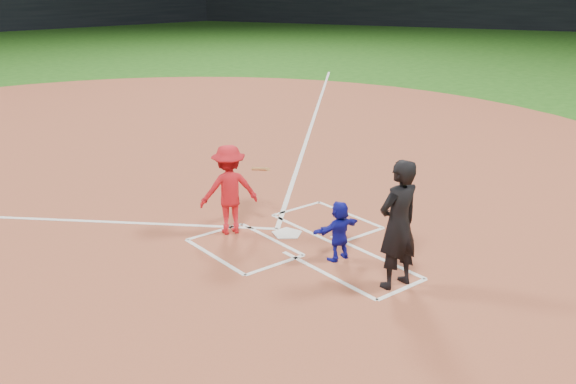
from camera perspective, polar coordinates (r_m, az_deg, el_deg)
ground at (r=11.82m, az=-0.08°, el=-3.80°), size 120.00×120.00×0.00m
home_plate_dirt at (r=16.67m, az=-13.09°, el=2.56°), size 28.00×28.00×0.01m
stadium_wall_right at (r=58.72m, az=18.22°, el=15.17°), size 31.04×52.56×3.20m
home_plate at (r=11.82m, az=-0.08°, el=-3.71°), size 0.60×0.60×0.02m
catcher at (r=10.66m, az=4.58°, el=-3.43°), size 0.95×0.32×1.02m
umpire at (r=9.69m, az=9.77°, el=-2.87°), size 0.76×0.51×2.01m
chalk_markings at (r=16.05m, az=-11.96°, el=2.04°), size 28.35×17.32×0.01m
batter_at_plate at (r=11.67m, az=-5.25°, el=0.22°), size 1.35×1.04×1.65m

